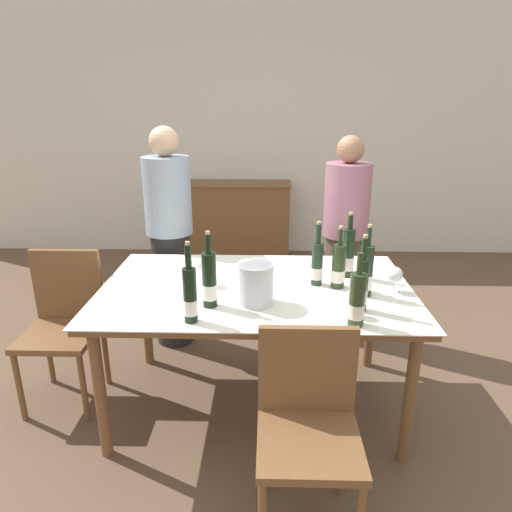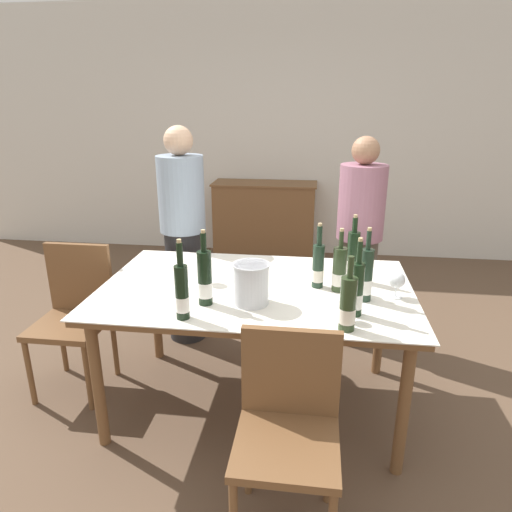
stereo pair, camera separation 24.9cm
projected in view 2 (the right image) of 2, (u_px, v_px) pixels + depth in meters
The scene contains 20 objects.
ground_plane at pixel (256, 403), 2.80m from camera, with size 12.00×12.00×0.00m, color brown.
back_wall at pixel (291, 134), 5.21m from camera, with size 8.00×0.10×2.80m.
sideboard_cabinet at pixel (265, 220), 5.28m from camera, with size 1.17×0.46×0.88m.
dining_table at pixel (256, 298), 2.57m from camera, with size 1.73×1.08×0.78m.
ice_bucket at pixel (251, 283), 2.30m from camera, with size 0.19×0.19×0.22m.
wine_bottle_0 at pixel (205, 279), 2.29m from camera, with size 0.07×0.07×0.39m.
wine_bottle_1 at pixel (339, 271), 2.46m from camera, with size 0.08×0.08×0.35m.
wine_bottle_2 at pixel (353, 257), 2.60m from camera, with size 0.07×0.07×0.39m.
wine_bottle_3 at pixel (366, 276), 2.34m from camera, with size 0.07×0.07×0.39m.
wine_bottle_4 at pixel (318, 266), 2.51m from camera, with size 0.06×0.06×0.37m.
wine_bottle_5 at pixel (348, 305), 2.03m from camera, with size 0.08×0.08×0.35m.
wine_bottle_6 at pixel (182, 292), 2.14m from camera, with size 0.07×0.07×0.39m.
wine_bottle_7 at pixel (357, 290), 2.17m from camera, with size 0.06×0.06×0.39m.
wine_glass_0 at pixel (397, 281), 2.38m from camera, with size 0.09×0.09×0.14m.
wine_glass_1 at pixel (346, 302), 2.13m from camera, with size 0.07×0.07×0.14m.
wine_glass_2 at pixel (204, 264), 2.57m from camera, with size 0.08×0.08×0.16m.
chair_left_end at pixel (75, 308), 2.86m from camera, with size 0.42×0.42×0.92m.
chair_near_front at pixel (288, 420), 1.88m from camera, with size 0.42×0.42×0.87m.
person_host at pixel (184, 238), 3.35m from camera, with size 0.33×0.33×1.60m.
person_guest_left at pixel (359, 245), 3.32m from camera, with size 0.33×0.33×1.54m.
Camera 2 is at (0.31, -2.34, 1.76)m, focal length 32.00 mm.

